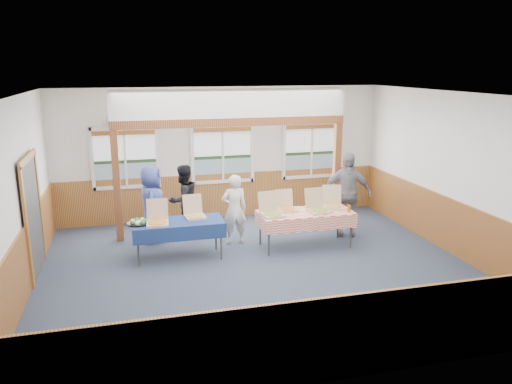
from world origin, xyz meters
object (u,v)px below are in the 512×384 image
woman_white (234,209)px  woman_black (183,200)px  table_right (306,214)px  man_blue (152,204)px  table_left (178,224)px  person_grey (346,194)px

woman_white → woman_black: woman_black is taller
table_right → woman_black: size_ratio=1.27×
table_right → woman_black: bearing=153.3°
table_right → woman_black: (-2.35, 1.43, 0.09)m
table_right → woman_white: size_ratio=1.34×
woman_white → man_blue: bearing=-21.0°
table_right → man_blue: (-3.05, 1.15, 0.12)m
woman_black → man_blue: (-0.70, -0.27, 0.04)m
table_left → person_grey: person_grey is taller
table_right → woman_white: bearing=162.1°
woman_white → person_grey: bearing=177.4°
woman_white → man_blue: size_ratio=0.90×
table_left → table_right: same height
person_grey → table_right: bearing=-137.4°
table_right → woman_white: woman_white is taller
table_right → man_blue: size_ratio=1.21×
table_right → man_blue: man_blue is taller
woman_white → woman_black: 1.29m
table_left → woman_black: size_ratio=1.21×
table_left → woman_black: bearing=103.4°
table_left → table_right: (2.61, -0.02, 0.01)m
woman_black → man_blue: man_blue is taller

